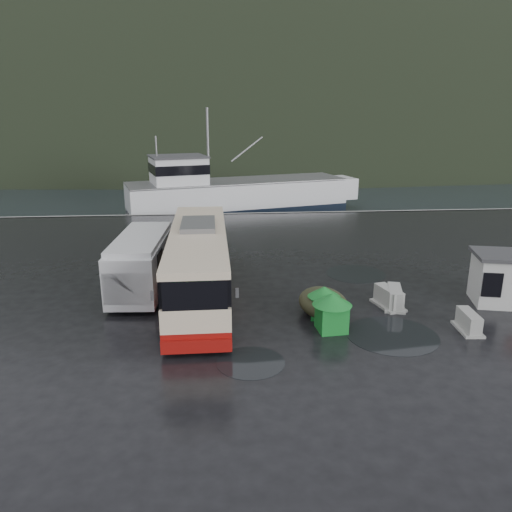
{
  "coord_description": "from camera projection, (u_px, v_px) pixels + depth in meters",
  "views": [
    {
      "loc": [
        -0.8,
        -20.51,
        8.38
      ],
      "look_at": [
        1.05,
        1.88,
        1.7
      ],
      "focal_mm": 35.0,
      "sensor_mm": 36.0,
      "label": 1
    }
  ],
  "objects": [
    {
      "name": "ground",
      "position": [
        236.0,
        305.0,
        22.04
      ],
      "size": [
        160.0,
        160.0,
        0.0
      ],
      "primitive_type": "plane",
      "color": "black",
      "rests_on": "ground"
    },
    {
      "name": "harbor_water",
      "position": [
        217.0,
        142.0,
        127.12
      ],
      "size": [
        300.0,
        180.0,
        0.02
      ],
      "primitive_type": "cube",
      "color": "black",
      "rests_on": "ground"
    },
    {
      "name": "quay_edge",
      "position": [
        225.0,
        214.0,
        41.15
      ],
      "size": [
        160.0,
        0.6,
        1.5
      ],
      "primitive_type": "cube",
      "color": "#999993",
      "rests_on": "ground"
    },
    {
      "name": "headland",
      "position": [
        234.0,
        125.0,
        261.65
      ],
      "size": [
        780.0,
        540.0,
        570.0
      ],
      "primitive_type": "ellipsoid",
      "color": "black",
      "rests_on": "ground"
    },
    {
      "name": "coach_bus",
      "position": [
        200.0,
        297.0,
        23.06
      ],
      "size": [
        3.06,
        11.87,
        3.35
      ],
      "primitive_type": null,
      "rotation": [
        0.0,
        0.0,
        0.01
      ],
      "color": "beige",
      "rests_on": "ground"
    },
    {
      "name": "white_van",
      "position": [
        144.0,
        290.0,
        23.9
      ],
      "size": [
        2.61,
        6.62,
        2.72
      ],
      "primitive_type": null,
      "rotation": [
        0.0,
        0.0,
        -0.06
      ],
      "color": "silver",
      "rests_on": "ground"
    },
    {
      "name": "waste_bin_left",
      "position": [
        331.0,
        330.0,
        19.6
      ],
      "size": [
        1.2,
        1.2,
        1.55
      ],
      "primitive_type": null,
      "rotation": [
        0.0,
        0.0,
        0.09
      ],
      "color": "#167C29",
      "rests_on": "ground"
    },
    {
      "name": "waste_bin_right",
      "position": [
        323.0,
        317.0,
        20.78
      ],
      "size": [
        1.21,
        1.21,
        1.37
      ],
      "primitive_type": null,
      "rotation": [
        0.0,
        0.0,
        -0.27
      ],
      "color": "#167C29",
      "rests_on": "ground"
    },
    {
      "name": "dome_tent",
      "position": [
        323.0,
        315.0,
        21.06
      ],
      "size": [
        2.29,
        2.98,
        1.09
      ],
      "primitive_type": null,
      "rotation": [
        0.0,
        0.0,
        0.12
      ],
      "color": "#2F321E",
      "rests_on": "ground"
    },
    {
      "name": "ticket_kiosk",
      "position": [
        503.0,
        303.0,
        22.32
      ],
      "size": [
        3.4,
        2.87,
        2.31
      ],
      "primitive_type": null,
      "rotation": [
        0.0,
        0.0,
        -0.24
      ],
      "color": "beige",
      "rests_on": "ground"
    },
    {
      "name": "jersey_barrier_a",
      "position": [
        394.0,
        306.0,
        21.93
      ],
      "size": [
        1.29,
        1.9,
        0.87
      ],
      "primitive_type": null,
      "rotation": [
        0.0,
        0.0,
        -0.27
      ],
      "color": "#999993",
      "rests_on": "ground"
    },
    {
      "name": "jersey_barrier_b",
      "position": [
        388.0,
        306.0,
        21.93
      ],
      "size": [
        1.24,
        1.86,
        0.85
      ],
      "primitive_type": null,
      "rotation": [
        0.0,
        0.0,
        0.24
      ],
      "color": "#999993",
      "rests_on": "ground"
    },
    {
      "name": "jersey_barrier_c",
      "position": [
        467.0,
        330.0,
        19.56
      ],
      "size": [
        0.88,
        1.59,
        0.77
      ],
      "primitive_type": null,
      "rotation": [
        0.0,
        0.0,
        -0.08
      ],
      "color": "#999993",
      "rests_on": "ground"
    },
    {
      "name": "fishing_trawler",
      "position": [
        238.0,
        199.0,
        47.68
      ],
      "size": [
        24.92,
        11.61,
        9.75
      ],
      "primitive_type": null,
      "rotation": [
        0.0,
        0.0,
        0.27
      ],
      "color": "silver",
      "rests_on": "ground"
    },
    {
      "name": "puddles",
      "position": [
        353.0,
        313.0,
        21.2
      ],
      "size": [
        8.96,
        11.81,
        0.01
      ],
      "color": "black",
      "rests_on": "ground"
    }
  ]
}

